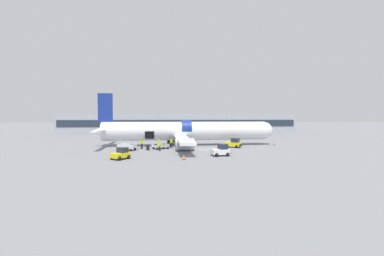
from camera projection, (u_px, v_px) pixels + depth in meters
name	position (u px, v px, depth m)	size (l,w,h in m)	color
ground_plane	(201.00, 149.00, 44.37)	(500.00, 500.00, 0.00)	slate
terminal_strip	(180.00, 124.00, 89.11)	(78.26, 12.78, 6.67)	#9EA3AD
airplane	(184.00, 131.00, 50.52)	(35.89, 31.83, 10.10)	white
baggage_tug_lead	(221.00, 151.00, 36.97)	(2.80, 2.37, 1.76)	white
baggage_tug_mid	(121.00, 154.00, 33.99)	(2.64, 2.72, 1.57)	yellow
baggage_tug_rear	(233.00, 144.00, 47.13)	(3.19, 2.82, 1.76)	yellow
baggage_cart_loading	(161.00, 146.00, 45.12)	(3.70, 2.70, 1.01)	#B7BABF
baggage_cart_queued	(128.00, 147.00, 42.89)	(3.90, 2.61, 1.11)	silver
ground_crew_loader_a	(160.00, 146.00, 42.46)	(0.50, 0.49, 1.56)	black
ground_crew_loader_b	(172.00, 142.00, 46.91)	(0.58, 0.58, 1.81)	#1E2338
ground_crew_driver	(181.00, 142.00, 46.93)	(0.44, 0.63, 1.83)	#1E2338
ground_crew_supervisor	(142.00, 144.00, 45.12)	(0.54, 0.61, 1.80)	black
ground_crew_helper	(159.00, 143.00, 47.51)	(0.49, 0.54, 1.60)	#1E2338
suitcase_on_tarmac_upright	(148.00, 148.00, 43.35)	(0.55, 0.42, 0.87)	black
safety_cone_nose	(274.00, 144.00, 51.14)	(0.47, 0.47, 0.59)	black
safety_cone_engine_left	(184.00, 157.00, 33.58)	(0.50, 0.50, 0.67)	black
safety_cone_wingtip	(193.00, 149.00, 42.48)	(0.61, 0.61, 0.72)	black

